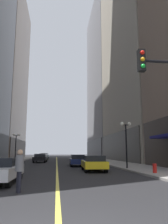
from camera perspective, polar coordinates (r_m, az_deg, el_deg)
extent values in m
plane|color=#262628|center=(39.41, -6.98, -12.45)|extent=(200.00, 200.00, 0.00)
cube|color=#9E9991|center=(40.24, -19.07, -11.82)|extent=(4.50, 78.00, 0.15)
cube|color=#9E9991|center=(40.27, 5.12, -12.32)|extent=(4.50, 78.00, 0.15)
cube|color=#E5D64C|center=(39.41, -6.98, -12.44)|extent=(0.16, 70.00, 0.01)
cube|color=#332A23|center=(65.23, -16.43, -8.98)|extent=(0.50, 24.70, 5.00)
cube|color=#B7AD99|center=(47.73, 15.80, 17.26)|extent=(13.31, 24.00, 46.60)
cube|color=#403C35|center=(40.32, 8.52, -8.80)|extent=(0.50, 22.80, 5.00)
cube|color=gray|center=(70.35, 7.87, 8.51)|extent=(13.71, 26.00, 48.05)
cube|color=#2C2C2E|center=(65.26, 2.51, -9.38)|extent=(0.50, 24.70, 5.00)
cube|color=black|center=(13.20, -20.49, -11.93)|extent=(1.69, 2.67, 0.50)
cylinder|color=black|center=(11.22, -18.75, -16.31)|extent=(0.22, 0.64, 0.64)
cylinder|color=black|center=(14.49, -16.00, -14.94)|extent=(0.22, 0.64, 0.64)
cube|color=yellow|center=(19.61, 2.45, -13.15)|extent=(1.98, 4.66, 0.55)
cube|color=black|center=(19.37, 2.53, -11.79)|extent=(1.69, 2.63, 0.50)
cylinder|color=black|center=(21.14, -0.31, -13.69)|extent=(0.24, 0.65, 0.64)
cylinder|color=black|center=(21.33, 4.05, -13.64)|extent=(0.24, 0.65, 0.64)
cylinder|color=black|center=(17.95, 0.55, -14.32)|extent=(0.24, 0.65, 0.64)
cylinder|color=black|center=(18.17, 5.69, -14.22)|extent=(0.24, 0.65, 0.64)
cube|color=#141E4C|center=(26.32, -1.70, -12.39)|extent=(1.84, 4.50, 0.55)
cube|color=black|center=(26.08, -1.67, -11.37)|extent=(1.57, 2.54, 0.50)
cylinder|color=black|center=(27.85, -3.45, -12.82)|extent=(0.24, 0.65, 0.64)
cylinder|color=black|center=(27.94, -0.37, -12.83)|extent=(0.24, 0.65, 0.64)
cylinder|color=black|center=(24.74, -3.21, -13.16)|extent=(0.24, 0.65, 0.64)
cylinder|color=black|center=(24.84, 0.25, -13.17)|extent=(0.24, 0.65, 0.64)
cube|color=black|center=(36.15, -11.07, -11.60)|extent=(2.09, 4.83, 0.55)
cube|color=black|center=(36.38, -11.01, -10.85)|extent=(1.78, 2.73, 0.50)
cylinder|color=black|center=(34.42, -9.97, -12.18)|extent=(0.24, 0.65, 0.64)
cylinder|color=black|center=(34.61, -12.80, -12.07)|extent=(0.24, 0.65, 0.64)
cylinder|color=black|center=(37.74, -9.52, -12.00)|extent=(0.24, 0.65, 0.64)
cylinder|color=black|center=(37.91, -12.10, -11.91)|extent=(0.24, 0.65, 0.64)
cube|color=#196038|center=(46.06, -10.33, -11.28)|extent=(1.83, 4.77, 0.55)
cube|color=black|center=(46.28, -10.29, -10.68)|extent=(1.58, 2.68, 0.50)
cylinder|color=black|center=(44.36, -9.54, -11.71)|extent=(0.23, 0.64, 0.64)
cylinder|color=black|center=(44.48, -11.49, -11.64)|extent=(0.23, 0.64, 0.64)
cylinder|color=black|center=(47.66, -9.28, -11.60)|extent=(0.23, 0.64, 0.64)
cylinder|color=black|center=(47.78, -11.09, -11.54)|extent=(0.23, 0.64, 0.64)
cube|color=navy|center=(57.02, -10.04, -11.04)|extent=(1.98, 4.59, 0.55)
cube|color=black|center=(57.24, -10.01, -10.56)|extent=(1.69, 2.59, 0.50)
cylinder|color=black|center=(55.39, -9.37, -11.38)|extent=(0.24, 0.65, 0.64)
cylinder|color=black|center=(55.53, -11.03, -11.32)|extent=(0.24, 0.65, 0.64)
cylinder|color=black|center=(58.55, -9.13, -11.31)|extent=(0.24, 0.65, 0.64)
cylinder|color=black|center=(58.68, -10.69, -11.26)|extent=(0.24, 0.65, 0.64)
cylinder|color=black|center=(9.77, -16.18, -16.86)|extent=(0.14, 0.14, 0.83)
cylinder|color=black|center=(9.92, -16.51, -16.73)|extent=(0.14, 0.14, 0.83)
cylinder|color=slate|center=(9.79, -16.12, -12.45)|extent=(0.46, 0.46, 0.66)
sphere|color=tan|center=(9.77, -15.99, -9.86)|extent=(0.23, 0.23, 0.23)
cube|color=black|center=(9.38, 14.47, 12.61)|extent=(0.28, 0.24, 0.90)
sphere|color=red|center=(9.37, 14.71, 14.51)|extent=(0.17, 0.17, 0.17)
sphere|color=orange|center=(9.26, 14.79, 12.93)|extent=(0.17, 0.17, 0.17)
sphere|color=green|center=(9.15, 14.87, 11.31)|extent=(0.17, 0.17, 0.17)
cylinder|color=black|center=(36.57, -17.11, -8.97)|extent=(0.14, 0.14, 4.20)
cylinder|color=black|center=(36.66, -16.94, -5.77)|extent=(0.80, 0.06, 0.06)
sphere|color=white|center=(36.73, -17.47, -5.59)|extent=(0.36, 0.36, 0.36)
sphere|color=white|center=(36.61, -16.39, -5.63)|extent=(0.36, 0.36, 0.36)
cylinder|color=black|center=(21.44, 10.78, -8.71)|extent=(0.14, 0.14, 4.20)
cylinder|color=black|center=(21.58, 10.60, -3.26)|extent=(0.80, 0.06, 0.06)
sphere|color=white|center=(21.49, 9.70, -2.99)|extent=(0.36, 0.36, 0.36)
sphere|color=white|center=(21.70, 11.47, -3.00)|extent=(0.36, 0.36, 0.36)
cylinder|color=red|center=(17.13, 17.65, -13.79)|extent=(0.28, 0.28, 0.80)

